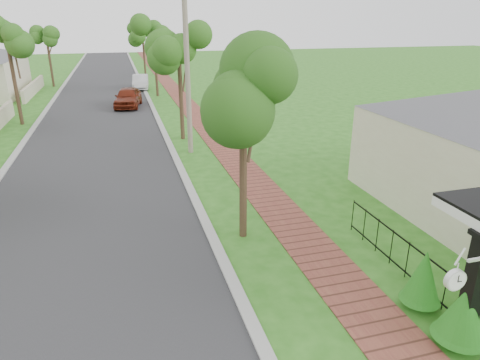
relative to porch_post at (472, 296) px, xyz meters
name	(u,v)px	position (x,y,z in m)	size (l,w,h in m)	color
ground	(230,353)	(-4.55, 1.00, -1.12)	(160.00, 160.00, 0.00)	#286518
road	(98,127)	(-7.55, 21.00, -1.12)	(7.00, 120.00, 0.02)	#28282B
kerb_right	(160,123)	(-3.90, 21.00, -1.12)	(0.30, 120.00, 0.10)	#9E9E99
kerb_left	(32,131)	(-11.20, 21.00, -1.12)	(0.30, 120.00, 0.10)	#9E9E99
sidewalk	(201,121)	(-1.30, 21.00, -1.12)	(1.50, 120.00, 0.03)	brown
porch_post	(472,296)	(0.00, 0.00, 0.00)	(0.48, 0.48, 2.52)	black
picket_fence	(445,289)	(0.35, 1.00, -0.59)	(0.03, 8.02, 1.00)	black
street_trees	(95,42)	(-7.42, 27.84, 3.42)	(10.70, 37.65, 5.89)	#382619
hedge_row	(470,320)	(-0.10, -0.18, -0.39)	(0.92, 3.39, 1.89)	#136217
parked_car_red	(128,97)	(-5.55, 26.78, -0.42)	(1.66, 4.13, 1.41)	#631E0E
parked_car_white	(141,82)	(-4.15, 35.11, -0.48)	(1.35, 3.87, 1.27)	silver
near_tree	(243,88)	(-2.97, 5.56, 3.26)	(2.14, 2.14, 5.50)	#382619
utility_pole	(187,66)	(-3.06, 14.41, 2.96)	(1.20, 0.24, 8.04)	gray
station_clock	(457,278)	(-0.86, -0.40, 0.83)	(1.05, 0.13, 0.57)	white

